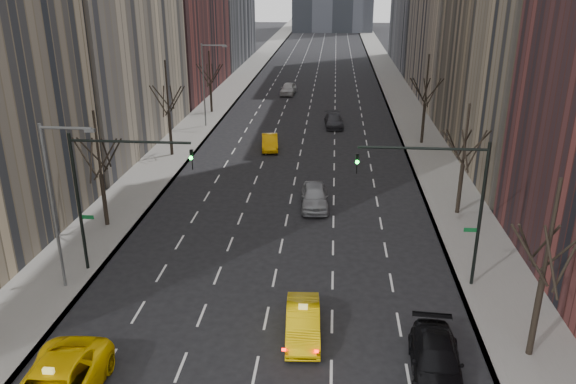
# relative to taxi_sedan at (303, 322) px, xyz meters

# --- Properties ---
(sidewalk_left) EXTENTS (4.50, 320.00, 0.15)m
(sidewalk_left) POSITION_rel_taxi_sedan_xyz_m (-14.14, 63.30, -0.66)
(sidewalk_left) COLOR slate
(sidewalk_left) RESTS_ON ground
(sidewalk_right) EXTENTS (4.50, 320.00, 0.15)m
(sidewalk_right) POSITION_rel_taxi_sedan_xyz_m (10.36, 63.30, -0.66)
(sidewalk_right) COLOR slate
(sidewalk_right) RESTS_ON ground
(tree_lw_b) EXTENTS (3.36, 3.50, 7.82)m
(tree_lw_b) POSITION_rel_taxi_sedan_xyz_m (-13.89, 11.30, 2.98)
(tree_lw_b) COLOR black
(tree_lw_b) RESTS_ON ground
(tree_lw_c) EXTENTS (3.36, 3.50, 8.74)m
(tree_lw_c) POSITION_rel_taxi_sedan_xyz_m (-13.89, 27.30, 3.30)
(tree_lw_c) COLOR black
(tree_lw_c) RESTS_ON ground
(tree_lw_d) EXTENTS (3.36, 3.50, 7.36)m
(tree_lw_d) POSITION_rel_taxi_sedan_xyz_m (-13.89, 45.30, 2.82)
(tree_lw_d) COLOR black
(tree_lw_d) RESTS_ON ground
(tree_rw_a) EXTENTS (3.36, 3.50, 8.28)m
(tree_rw_a) POSITION_rel_taxi_sedan_xyz_m (10.11, -0.70, 3.14)
(tree_rw_a) COLOR black
(tree_rw_a) RESTS_ON ground
(tree_rw_b) EXTENTS (3.36, 3.50, 7.82)m
(tree_rw_b) POSITION_rel_taxi_sedan_xyz_m (10.11, 15.30, 2.98)
(tree_rw_b) COLOR black
(tree_rw_b) RESTS_ON ground
(tree_rw_c) EXTENTS (3.36, 3.50, 8.74)m
(tree_rw_c) POSITION_rel_taxi_sedan_xyz_m (10.11, 33.30, 3.30)
(tree_rw_c) COLOR black
(tree_rw_c) RESTS_ON ground
(traffic_mast_left) EXTENTS (6.69, 0.39, 8.00)m
(traffic_mast_left) POSITION_rel_taxi_sedan_xyz_m (-10.99, 5.30, 4.75)
(traffic_mast_left) COLOR black
(traffic_mast_left) RESTS_ON ground
(traffic_mast_right) EXTENTS (6.69, 0.39, 8.00)m
(traffic_mast_right) POSITION_rel_taxi_sedan_xyz_m (7.22, 5.30, 4.75)
(traffic_mast_right) COLOR black
(traffic_mast_right) RESTS_ON ground
(streetlight_near) EXTENTS (2.83, 0.22, 9.00)m
(streetlight_near) POSITION_rel_taxi_sedan_xyz_m (-12.73, 3.30, 4.88)
(streetlight_near) COLOR slate
(streetlight_near) RESTS_ON ground
(streetlight_far) EXTENTS (2.83, 0.22, 9.00)m
(streetlight_far) POSITION_rel_taxi_sedan_xyz_m (-12.73, 38.30, 4.88)
(streetlight_far) COLOR slate
(streetlight_far) RESTS_ON ground
(taxi_sedan) EXTENTS (1.81, 4.55, 1.47)m
(taxi_sedan) POSITION_rel_taxi_sedan_xyz_m (0.00, 0.00, 0.00)
(taxi_sedan) COLOR #EBBC04
(taxi_sedan) RESTS_ON ground
(silver_sedan_ahead) EXTENTS (2.27, 4.96, 1.65)m
(silver_sedan_ahead) POSITION_rel_taxi_sedan_xyz_m (-0.05, 15.87, 0.09)
(silver_sedan_ahead) COLOR gray
(silver_sedan_ahead) RESTS_ON ground
(parked_suv_black) EXTENTS (2.46, 5.32, 1.50)m
(parked_suv_black) POSITION_rel_taxi_sedan_xyz_m (5.72, -2.33, 0.02)
(parked_suv_black) COLOR black
(parked_suv_black) RESTS_ON ground
(far_taxi) EXTENTS (2.05, 4.51, 1.43)m
(far_taxi) POSITION_rel_taxi_sedan_xyz_m (-4.94, 30.24, -0.02)
(far_taxi) COLOR #F8A805
(far_taxi) RESTS_ON ground
(far_suv_grey) EXTENTS (2.32, 4.93, 1.39)m
(far_suv_grey) POSITION_rel_taxi_sedan_xyz_m (1.22, 39.52, -0.04)
(far_suv_grey) COLOR #2D2D32
(far_suv_grey) RESTS_ON ground
(far_car_white) EXTENTS (2.23, 4.95, 1.65)m
(far_car_white) POSITION_rel_taxi_sedan_xyz_m (-5.34, 57.55, 0.09)
(far_car_white) COLOR silver
(far_car_white) RESTS_ON ground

